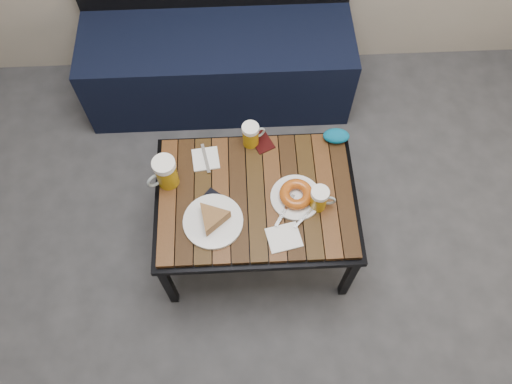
{
  "coord_description": "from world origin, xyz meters",
  "views": [
    {
      "loc": [
        -0.09,
        -0.13,
        2.29
      ],
      "look_at": [
        -0.04,
        0.82,
        0.5
      ],
      "focal_mm": 35.0,
      "sensor_mm": 36.0,
      "label": 1
    }
  ],
  "objects_px": {
    "beer_mug_centre": "(251,135)",
    "passport_navy": "(210,202)",
    "cafe_table": "(256,200)",
    "passport_burgundy": "(262,142)",
    "beer_mug_right": "(319,199)",
    "knit_pouch": "(336,136)",
    "plate_bagel": "(296,196)",
    "plate_pie": "(213,219)",
    "beer_mug_left": "(165,173)",
    "bench": "(218,57)"
  },
  "relations": [
    {
      "from": "plate_bagel",
      "to": "knit_pouch",
      "type": "height_order",
      "value": "plate_bagel"
    },
    {
      "from": "cafe_table",
      "to": "knit_pouch",
      "type": "distance_m",
      "value": 0.45
    },
    {
      "from": "beer_mug_centre",
      "to": "plate_pie",
      "type": "bearing_deg",
      "value": -139.3
    },
    {
      "from": "passport_burgundy",
      "to": "knit_pouch",
      "type": "distance_m",
      "value": 0.32
    },
    {
      "from": "beer_mug_left",
      "to": "plate_bagel",
      "type": "xyz_separation_m",
      "value": [
        0.52,
        -0.1,
        -0.05
      ]
    },
    {
      "from": "bench",
      "to": "plate_pie",
      "type": "xyz_separation_m",
      "value": [
        -0.02,
        -1.06,
        0.23
      ]
    },
    {
      "from": "beer_mug_centre",
      "to": "plate_pie",
      "type": "height_order",
      "value": "beer_mug_centre"
    },
    {
      "from": "beer_mug_right",
      "to": "plate_bagel",
      "type": "xyz_separation_m",
      "value": [
        -0.09,
        0.04,
        -0.03
      ]
    },
    {
      "from": "cafe_table",
      "to": "passport_burgundy",
      "type": "distance_m",
      "value": 0.27
    },
    {
      "from": "beer_mug_right",
      "to": "knit_pouch",
      "type": "relative_size",
      "value": 1.02
    },
    {
      "from": "bench",
      "to": "passport_burgundy",
      "type": "height_order",
      "value": "bench"
    },
    {
      "from": "plate_bagel",
      "to": "plate_pie",
      "type": "bearing_deg",
      "value": -164.9
    },
    {
      "from": "cafe_table",
      "to": "plate_pie",
      "type": "distance_m",
      "value": 0.22
    },
    {
      "from": "cafe_table",
      "to": "beer_mug_centre",
      "type": "height_order",
      "value": "beer_mug_centre"
    },
    {
      "from": "passport_navy",
      "to": "passport_burgundy",
      "type": "bearing_deg",
      "value": 90.73
    },
    {
      "from": "plate_bagel",
      "to": "passport_burgundy",
      "type": "bearing_deg",
      "value": 113.8
    },
    {
      "from": "plate_pie",
      "to": "passport_burgundy",
      "type": "distance_m",
      "value": 0.43
    },
    {
      "from": "beer_mug_left",
      "to": "plate_pie",
      "type": "height_order",
      "value": "beer_mug_left"
    },
    {
      "from": "passport_navy",
      "to": "passport_burgundy",
      "type": "height_order",
      "value": "same"
    },
    {
      "from": "beer_mug_centre",
      "to": "passport_navy",
      "type": "bearing_deg",
      "value": -147.73
    },
    {
      "from": "plate_pie",
      "to": "beer_mug_right",
      "type": "bearing_deg",
      "value": 7.49
    },
    {
      "from": "beer_mug_right",
      "to": "passport_burgundy",
      "type": "xyz_separation_m",
      "value": [
        -0.21,
        0.32,
        -0.06
      ]
    },
    {
      "from": "beer_mug_left",
      "to": "plate_pie",
      "type": "relative_size",
      "value": 0.62
    },
    {
      "from": "passport_burgundy",
      "to": "plate_pie",
      "type": "bearing_deg",
      "value": -145.0
    },
    {
      "from": "passport_navy",
      "to": "beer_mug_centre",
      "type": "bearing_deg",
      "value": 96.96
    },
    {
      "from": "beer_mug_centre",
      "to": "passport_navy",
      "type": "height_order",
      "value": "beer_mug_centre"
    },
    {
      "from": "plate_pie",
      "to": "passport_burgundy",
      "type": "relative_size",
      "value": 2.21
    },
    {
      "from": "beer_mug_left",
      "to": "beer_mug_right",
      "type": "bearing_deg",
      "value": 135.79
    },
    {
      "from": "beer_mug_left",
      "to": "plate_bagel",
      "type": "distance_m",
      "value": 0.54
    },
    {
      "from": "beer_mug_right",
      "to": "plate_bagel",
      "type": "height_order",
      "value": "beer_mug_right"
    },
    {
      "from": "cafe_table",
      "to": "plate_bagel",
      "type": "distance_m",
      "value": 0.18
    },
    {
      "from": "plate_pie",
      "to": "knit_pouch",
      "type": "distance_m",
      "value": 0.65
    },
    {
      "from": "beer_mug_left",
      "to": "beer_mug_right",
      "type": "relative_size",
      "value": 1.29
    },
    {
      "from": "bench",
      "to": "passport_navy",
      "type": "relative_size",
      "value": 12.67
    },
    {
      "from": "plate_bagel",
      "to": "passport_burgundy",
      "type": "xyz_separation_m",
      "value": [
        -0.12,
        0.28,
        -0.02
      ]
    },
    {
      "from": "plate_bagel",
      "to": "passport_burgundy",
      "type": "height_order",
      "value": "plate_bagel"
    },
    {
      "from": "plate_bagel",
      "to": "beer_mug_left",
      "type": "bearing_deg",
      "value": 168.86
    },
    {
      "from": "bench",
      "to": "beer_mug_right",
      "type": "distance_m",
      "value": 1.11
    },
    {
      "from": "beer_mug_right",
      "to": "passport_burgundy",
      "type": "bearing_deg",
      "value": 129.9
    },
    {
      "from": "passport_navy",
      "to": "cafe_table",
      "type": "bearing_deg",
      "value": 46.73
    },
    {
      "from": "beer_mug_centre",
      "to": "plate_pie",
      "type": "relative_size",
      "value": 0.49
    },
    {
      "from": "knit_pouch",
      "to": "passport_burgundy",
      "type": "bearing_deg",
      "value": 180.0
    },
    {
      "from": "plate_pie",
      "to": "plate_bagel",
      "type": "distance_m",
      "value": 0.35
    },
    {
      "from": "beer_mug_right",
      "to": "bench",
      "type": "bearing_deg",
      "value": 118.35
    },
    {
      "from": "cafe_table",
      "to": "plate_bagel",
      "type": "relative_size",
      "value": 3.43
    },
    {
      "from": "bench",
      "to": "plate_bagel",
      "type": "distance_m",
      "value": 1.04
    },
    {
      "from": "beer_mug_left",
      "to": "passport_burgundy",
      "type": "relative_size",
      "value": 1.38
    },
    {
      "from": "cafe_table",
      "to": "beer_mug_left",
      "type": "xyz_separation_m",
      "value": [
        -0.36,
        0.08,
        0.12
      ]
    },
    {
      "from": "cafe_table",
      "to": "passport_burgundy",
      "type": "height_order",
      "value": "passport_burgundy"
    },
    {
      "from": "passport_navy",
      "to": "passport_burgundy",
      "type": "distance_m",
      "value": 0.36
    }
  ]
}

